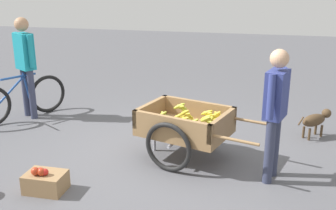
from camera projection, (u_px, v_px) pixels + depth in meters
The scene contains 7 objects.
ground_plane at pixel (157, 160), 5.42m from camera, with size 24.00×24.00×0.00m, color #56565B.
fruit_cart at pixel (186, 127), 5.33m from camera, with size 1.80×1.21×0.74m.
vendor_person at pixel (276, 104), 4.64m from camera, with size 0.29×0.57×1.56m.
bicycle at pixel (21, 99), 6.82m from camera, with size 0.91×1.45×0.85m.
cyclist_person at pixel (25, 58), 6.72m from camera, with size 0.46×0.36×1.68m.
dog at pixel (316, 120), 6.09m from camera, with size 0.51×0.50×0.40m.
apple_crate at pixel (45, 181), 4.60m from camera, with size 0.44×0.32×0.31m.
Camera 1 is at (-1.24, 4.77, 2.36)m, focal length 43.95 mm.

